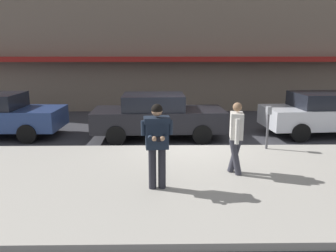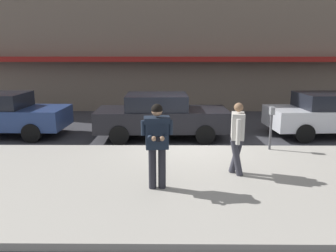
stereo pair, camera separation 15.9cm
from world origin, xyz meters
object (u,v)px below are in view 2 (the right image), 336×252
parked_sedan_near (1,114)px  man_texting_on_phone (157,137)px  parked_sedan_mid (161,116)px  parked_sedan_far (332,114)px  parking_meter (271,122)px  pedestrian_in_light_coat (237,134)px

parked_sedan_near → man_texting_on_phone: size_ratio=2.51×
parked_sedan_mid → parked_sedan_far: (6.06, 0.33, 0.00)m
parked_sedan_far → man_texting_on_phone: (-6.00, -5.01, 0.46)m
parking_meter → parked_sedan_near: bearing=166.8°
man_texting_on_phone → pedestrian_in_light_coat: bearing=25.0°
parked_sedan_far → parked_sedan_near: bearing=-179.6°
parked_sedan_mid → pedestrian_in_light_coat: bearing=-63.9°
parked_sedan_mid → parking_meter: parked_sedan_mid is taller
parked_sedan_far → pedestrian_in_light_coat: (-4.18, -4.16, 0.32)m
parked_sedan_near → parked_sedan_mid: (5.70, -0.26, 0.00)m
pedestrian_in_light_coat → parking_meter: (1.38, 1.99, -0.14)m
parked_sedan_far → man_texting_on_phone: man_texting_on_phone is taller
parked_sedan_far → man_texting_on_phone: bearing=-140.1°
pedestrian_in_light_coat → man_texting_on_phone: bearing=-155.0°
man_texting_on_phone → parked_sedan_near: bearing=139.4°
parked_sedan_near → parked_sedan_far: same height
parked_sedan_near → parking_meter: 9.20m
parked_sedan_far → pedestrian_in_light_coat: bearing=-135.1°
parking_meter → parked_sedan_mid: bearing=150.4°
parked_sedan_mid → pedestrian_in_light_coat: size_ratio=2.68×
parked_sedan_near → parked_sedan_far: size_ratio=0.98×
parked_sedan_mid → parking_meter: bearing=-29.6°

